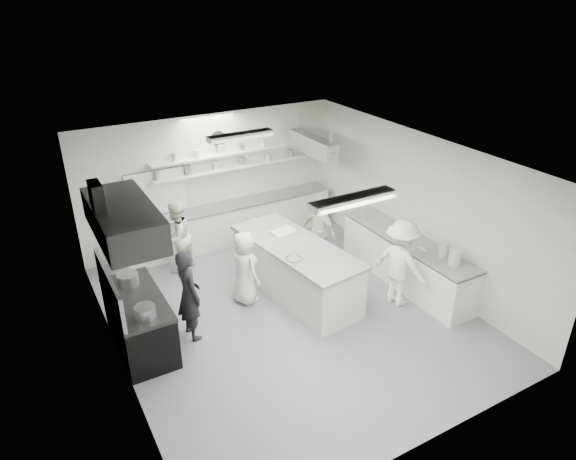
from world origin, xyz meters
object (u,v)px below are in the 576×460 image
stove (140,323)px  back_counter (231,223)px  prep_island (296,271)px  cook_back (177,237)px  right_counter (406,261)px  cook_stove (189,295)px

stove → back_counter: back_counter is taller
prep_island → cook_back: cook_back is taller
right_counter → back_counter: bearing=124.7°
stove → cook_back: 2.56m
stove → prep_island: bearing=1.7°
prep_island → cook_back: 2.65m
prep_island → cook_back: (-1.68, 2.03, 0.26)m
stove → prep_island: (3.07, 0.09, 0.07)m
prep_island → cook_stove: bearing=179.1°
right_counter → cook_back: 4.74m
right_counter → cook_back: (-3.87, 2.72, 0.31)m
stove → cook_back: size_ratio=1.16×
stove → cook_stove: cook_stove is taller
right_counter → cook_stove: (-4.42, 0.44, 0.36)m
back_counter → cook_stove: size_ratio=3.01×
stove → right_counter: right_counter is taller
back_counter → prep_island: (0.17, -2.71, 0.06)m
prep_island → back_counter: bearing=86.2°
right_counter → cook_stove: bearing=174.3°
back_counter → stove: bearing=-136.0°
right_counter → cook_back: bearing=144.8°
prep_island → cook_stove: (-2.23, -0.25, 0.31)m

